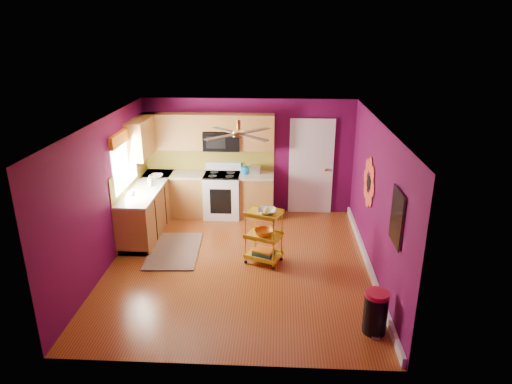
{
  "coord_description": "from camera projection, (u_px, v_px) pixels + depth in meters",
  "views": [
    {
      "loc": [
        0.66,
        -7.0,
        3.93
      ],
      "look_at": [
        0.27,
        0.4,
        1.21
      ],
      "focal_mm": 32.0,
      "sensor_mm": 36.0,
      "label": 1
    }
  ],
  "objects": [
    {
      "name": "right_wall_art",
      "position": [
        380.0,
        196.0,
        7.03
      ],
      "size": [
        0.04,
        2.74,
        1.04
      ],
      "color": "black",
      "rests_on": "ground"
    },
    {
      "name": "room_envelope",
      "position": [
        240.0,
        176.0,
        7.39
      ],
      "size": [
        4.54,
        5.04,
        2.52
      ],
      "color": "#56093C",
      "rests_on": "ground"
    },
    {
      "name": "soap_bottle_b",
      "position": [
        150.0,
        179.0,
        9.16
      ],
      "size": [
        0.12,
        0.12,
        0.16
      ],
      "primitive_type": "imported",
      "color": "white",
      "rests_on": "lower_cabinets"
    },
    {
      "name": "lower_cabinets",
      "position": [
        183.0,
        202.0,
        9.57
      ],
      "size": [
        2.81,
        2.31,
        0.94
      ],
      "color": "#936028",
      "rests_on": "ground"
    },
    {
      "name": "shag_rug",
      "position": [
        174.0,
        250.0,
        8.42
      ],
      "size": [
        0.99,
        1.53,
        0.02
      ],
      "primitive_type": "cube",
      "rotation": [
        0.0,
        0.0,
        0.06
      ],
      "color": "black",
      "rests_on": "ground"
    },
    {
      "name": "teal_kettle",
      "position": [
        245.0,
        170.0,
        9.72
      ],
      "size": [
        0.18,
        0.18,
        0.21
      ],
      "color": "#1573A3",
      "rests_on": "lower_cabinets"
    },
    {
      "name": "counter_dish",
      "position": [
        157.0,
        176.0,
        9.47
      ],
      "size": [
        0.26,
        0.26,
        0.06
      ],
      "primitive_type": "imported",
      "color": "white",
      "rests_on": "lower_cabinets"
    },
    {
      "name": "soap_bottle_a",
      "position": [
        150.0,
        182.0,
        8.97
      ],
      "size": [
        0.08,
        0.08,
        0.17
      ],
      "primitive_type": "imported",
      "color": "#EA3F72",
      "rests_on": "lower_cabinets"
    },
    {
      "name": "toaster",
      "position": [
        255.0,
        170.0,
        9.71
      ],
      "size": [
        0.22,
        0.15,
        0.18
      ],
      "primitive_type": "cube",
      "color": "beige",
      "rests_on": "lower_cabinets"
    },
    {
      "name": "panel_door",
      "position": [
        311.0,
        168.0,
        9.84
      ],
      "size": [
        0.95,
        0.11,
        2.15
      ],
      "color": "white",
      "rests_on": "ground"
    },
    {
      "name": "trash_can",
      "position": [
        375.0,
        312.0,
        6.12
      ],
      "size": [
        0.37,
        0.38,
        0.62
      ],
      "color": "black",
      "rests_on": "ground"
    },
    {
      "name": "counter_cup",
      "position": [
        131.0,
        193.0,
        8.48
      ],
      "size": [
        0.13,
        0.13,
        0.1
      ],
      "primitive_type": "imported",
      "color": "white",
      "rests_on": "lower_cabinets"
    },
    {
      "name": "ceiling_fan",
      "position": [
        239.0,
        133.0,
        7.35
      ],
      "size": [
        1.01,
        1.01,
        0.26
      ],
      "color": "#BF8C3F",
      "rests_on": "ground"
    },
    {
      "name": "electric_range",
      "position": [
        222.0,
        195.0,
        9.85
      ],
      "size": [
        0.76,
        0.66,
        1.13
      ],
      "color": "white",
      "rests_on": "ground"
    },
    {
      "name": "left_window",
      "position": [
        124.0,
        151.0,
        8.45
      ],
      "size": [
        0.08,
        1.35,
        1.08
      ],
      "color": "white",
      "rests_on": "ground"
    },
    {
      "name": "ground",
      "position": [
        239.0,
        265.0,
        7.95
      ],
      "size": [
        5.0,
        5.0,
        0.0
      ],
      "primitive_type": "plane",
      "color": "maroon",
      "rests_on": "ground"
    },
    {
      "name": "rolling_cart",
      "position": [
        264.0,
        234.0,
        7.84
      ],
      "size": [
        0.7,
        0.62,
        1.06
      ],
      "color": "gold",
      "rests_on": "ground"
    },
    {
      "name": "upper_cabinetry",
      "position": [
        188.0,
        134.0,
        9.43
      ],
      "size": [
        2.8,
        2.3,
        1.26
      ],
      "color": "#936028",
      "rests_on": "ground"
    }
  ]
}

